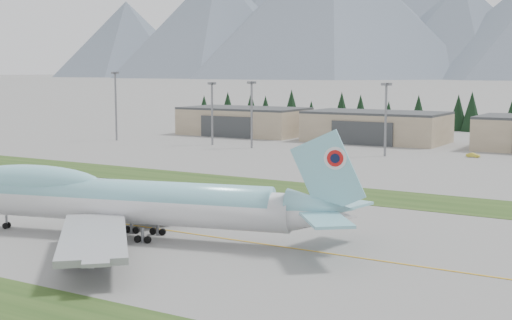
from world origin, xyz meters
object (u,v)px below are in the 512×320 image
Objects in this scene: hangar_left at (244,121)px; service_vehicle_a at (315,146)px; hangar_center at (376,127)px; service_vehicle_b at (473,157)px; boeing_747_freighter at (127,200)px.

service_vehicle_a is at bearing -28.14° from hangar_left.
hangar_center is 50.15m from service_vehicle_b.
service_vehicle_b reaches higher than service_vehicle_a.
boeing_747_freighter reaches higher than hangar_center.
hangar_center is at bearing 37.43° from service_vehicle_a.
service_vehicle_a is at bearing 90.01° from boeing_747_freighter.
hangar_left is at bearing 128.89° from service_vehicle_a.
service_vehicle_a is 0.90× the size of service_vehicle_b.
hangar_center is 12.16× the size of service_vehicle_b.
service_vehicle_b is at bearing 66.98° from boeing_747_freighter.
hangar_center reaches higher than service_vehicle_a.
boeing_747_freighter reaches higher than service_vehicle_a.
boeing_747_freighter is at bearing 177.59° from service_vehicle_b.
service_vehicle_a is (-12.82, -22.56, -5.39)m from hangar_center.
hangar_left reaches higher than service_vehicle_b.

